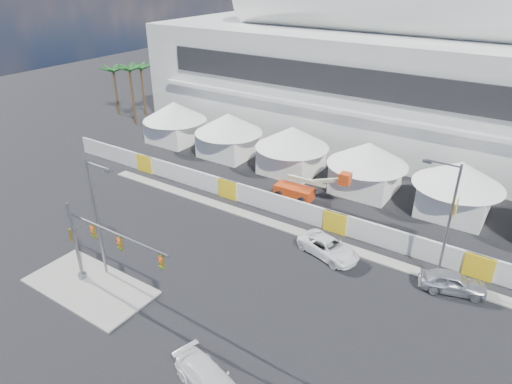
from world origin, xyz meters
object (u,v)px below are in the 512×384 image
Objects in this scene: streetlight_median at (98,212)px; traffic_mast at (95,246)px; streetlight_curb at (447,215)px; boom_lift at (301,190)px; pickup_curb at (328,247)px; pickup_near at (209,379)px; sedan_silver at (453,282)px.

traffic_mast is at bearing -54.33° from streetlight_median.
boom_lift is (-14.93, 5.86, -4.51)m from streetlight_curb.
pickup_curb is 1.09× the size of pickup_near.
sedan_silver is at bearing 29.33° from streetlight_median.
traffic_mast is at bearing -143.16° from streetlight_curb.
streetlight_curb is (8.18, 1.73, 4.83)m from pickup_curb.
sedan_silver is at bearing -68.58° from pickup_curb.
streetlight_curb reaches higher than boom_lift.
sedan_silver reaches higher than pickup_curb.
pickup_near is at bearing 134.80° from sedan_silver.
streetlight_median reaches higher than boom_lift.
streetlight_median is (-1.07, 1.49, 1.79)m from traffic_mast.
pickup_curb is at bearing 15.27° from pickup_near.
boom_lift is at bearing 71.94° from streetlight_median.
streetlight_median is at bearing 148.62° from pickup_curb.
streetlight_median reaches higher than traffic_mast.
pickup_near is 0.52× the size of streetlight_median.
boom_lift is (-6.75, 7.59, 0.32)m from pickup_curb.
streetlight_median is at bearing -109.52° from boom_lift.
boom_lift is (5.30, 21.01, -2.78)m from traffic_mast.
streetlight_curb reaches higher than traffic_mast.
boom_lift is (6.37, 19.52, -4.57)m from streetlight_median.
sedan_silver is at bearing -14.88° from pickup_near.
pickup_curb is at bearing 48.08° from traffic_mast.
sedan_silver is 26.55m from streetlight_median.
traffic_mast reaches higher than boom_lift.
streetlight_median is at bearing 88.09° from pickup_near.
streetlight_curb is at bearing -9.82° from pickup_near.
pickup_curb is 15.88m from pickup_near.
traffic_mast is 1.04× the size of streetlight_curb.
streetlight_median reaches higher than pickup_near.
streetlight_median is 25.30m from streetlight_curb.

